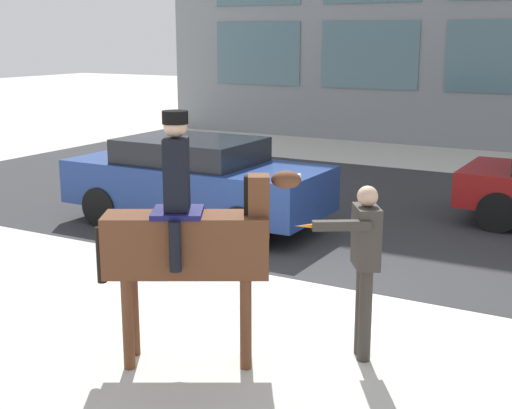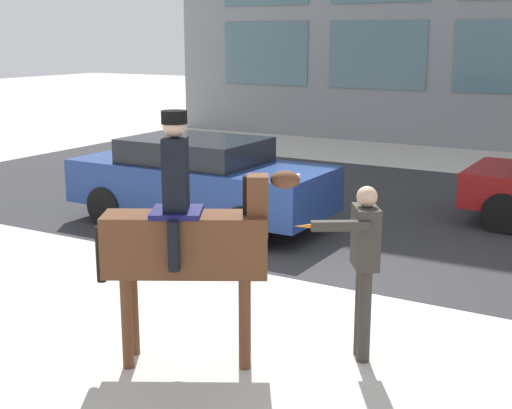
# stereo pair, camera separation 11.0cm
# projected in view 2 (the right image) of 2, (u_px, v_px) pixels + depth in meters

# --- Properties ---
(ground_plane) EXTENTS (80.00, 80.00, 0.00)m
(ground_plane) POSITION_uv_depth(u_px,v_px,m) (287.00, 293.00, 8.90)
(ground_plane) COLOR beige
(road_surface) EXTENTS (21.46, 8.50, 0.01)m
(road_surface) POSITION_uv_depth(u_px,v_px,m) (409.00, 213.00, 12.90)
(road_surface) COLOR #2D2D30
(road_surface) RESTS_ON ground_plane
(mounted_horse_lead) EXTENTS (1.78, 1.19, 2.47)m
(mounted_horse_lead) POSITION_uv_depth(u_px,v_px,m) (189.00, 237.00, 6.75)
(mounted_horse_lead) COLOR #59331E
(mounted_horse_lead) RESTS_ON ground_plane
(pedestrian_bystander) EXTENTS (0.72, 0.78, 1.75)m
(pedestrian_bystander) POSITION_uv_depth(u_px,v_px,m) (363.00, 259.00, 6.87)
(pedestrian_bystander) COLOR #332D28
(pedestrian_bystander) RESTS_ON ground_plane
(street_car_near_lane) EXTENTS (4.40, 1.91, 1.47)m
(street_car_near_lane) POSITION_uv_depth(u_px,v_px,m) (200.00, 179.00, 11.94)
(street_car_near_lane) COLOR navy
(street_car_near_lane) RESTS_ON ground_plane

